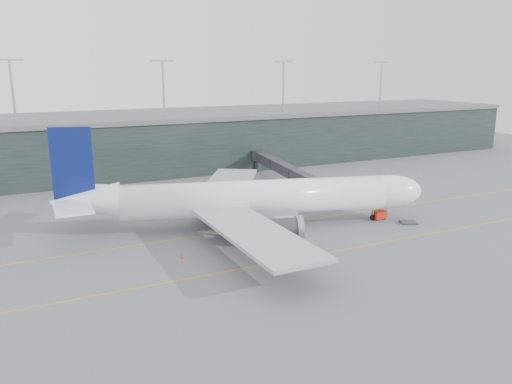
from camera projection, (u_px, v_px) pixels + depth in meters
name	position (u px, v px, depth m)	size (l,w,h in m)	color
ground	(214.00, 226.00, 89.07)	(320.00, 320.00, 0.00)	#57575C
taxiline_a	(222.00, 232.00, 85.57)	(160.00, 0.25, 0.02)	#C69212
taxiline_b	(264.00, 265.00, 71.57)	(160.00, 0.25, 0.02)	#C69212
taxiline_lead_main	(203.00, 197.00, 108.67)	(0.25, 60.00, 0.02)	#C69212
terminal	(138.00, 142.00, 137.98)	(240.00, 36.00, 29.00)	black
main_aircraft	(253.00, 199.00, 87.37)	(64.57, 59.40, 18.39)	white
jet_bridge	(278.00, 168.00, 118.51)	(7.90, 42.48, 5.86)	#2C2B31
gse_cart	(379.00, 214.00, 92.82)	(2.45, 1.56, 1.66)	red
baggage_dolly	(409.00, 222.00, 90.57)	(2.89, 2.31, 0.29)	#333338
uld_a	(173.00, 209.00, 95.75)	(2.47, 2.13, 1.97)	#35363A
uld_b	(179.00, 209.00, 96.55)	(2.16, 1.92, 1.66)	#35363A
uld_c	(191.00, 208.00, 97.44)	(2.02, 1.74, 1.63)	#35363A
cone_nose	(387.00, 210.00, 98.12)	(0.43, 0.43, 0.68)	orange
cone_wing_stbd	(309.00, 248.00, 77.29)	(0.42, 0.42, 0.67)	red
cone_wing_port	(237.00, 202.00, 103.99)	(0.42, 0.42, 0.67)	orange
cone_tail	(182.00, 256.00, 73.82)	(0.43, 0.43, 0.69)	red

